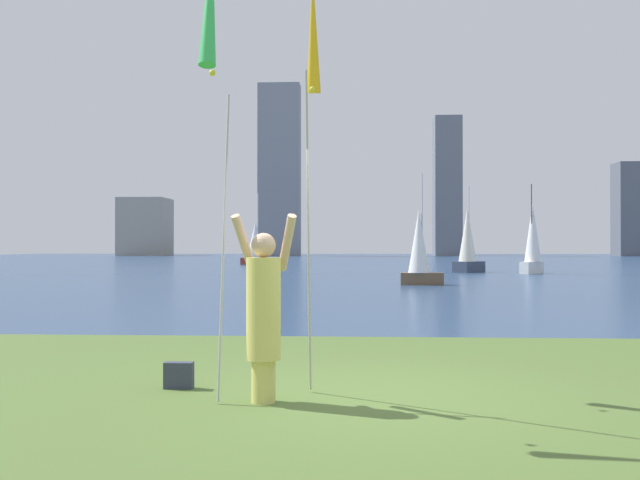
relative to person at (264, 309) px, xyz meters
The scene contains 13 objects.
ground 51.39m from the person, 88.80° to the left, with size 120.00×138.00×0.12m.
person is the anchor object (origin of this frame).
kite_flag_left 2.89m from the person, 132.70° to the right, with size 0.16×1.15×4.51m.
kite_flag_right 3.08m from the person, 64.11° to the left, with size 0.16×1.31×4.62m.
bag 1.41m from the person, 149.13° to the left, with size 0.31×0.12×0.28m.
sailboat_1 33.35m from the person, 71.46° to the left, with size 1.59×1.73×4.92m.
sailboat_2 48.78m from the person, 98.47° to the left, with size 2.85×1.70×5.75m.
sailboat_3 34.08m from the person, 77.56° to the left, with size 2.06×2.18×4.96m.
sailboat_4 20.75m from the person, 80.57° to the left, with size 1.71×0.89×4.40m.
skyline_tower_0 103.70m from the person, 107.94° to the left, with size 7.14×6.92×8.87m.
skyline_tower_1 96.87m from the person, 96.32° to the left, with size 6.21×3.35×25.64m.
skyline_tower_2 100.14m from the person, 81.51° to the left, with size 4.06×4.25×21.06m.
skyline_tower_3 104.15m from the person, 66.97° to the left, with size 3.97×4.06×13.62m.
Camera 1 is at (-0.16, -7.18, 1.55)m, focal length 38.62 mm.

